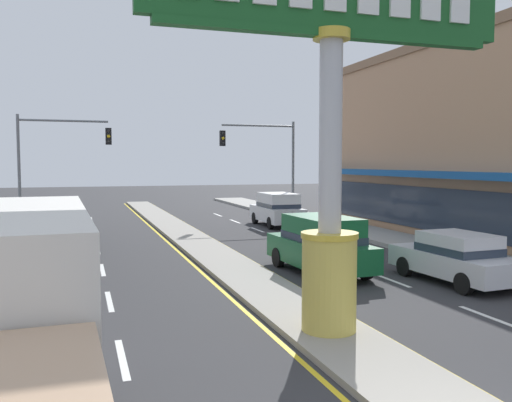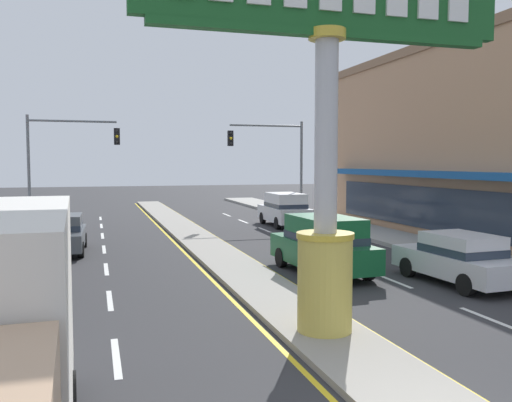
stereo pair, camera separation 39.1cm
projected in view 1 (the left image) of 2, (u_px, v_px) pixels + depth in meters
name	position (u px, v px, depth m)	size (l,w,h in m)	color
median_strip	(198.00, 244.00, 23.93)	(1.86, 52.00, 0.14)	gray
sidewalk_right	(399.00, 240.00, 24.81)	(2.83, 60.00, 0.18)	#9E9B93
lane_markings	(204.00, 250.00, 22.65)	(8.60, 52.00, 0.01)	silver
district_sign	(331.00, 119.00, 11.08)	(7.86, 1.20, 7.81)	gold
storefront_right	(512.00, 141.00, 26.43)	(10.39, 22.93, 9.40)	tan
traffic_light_left_side	(54.00, 151.00, 29.23)	(4.86, 0.46, 6.20)	slate
traffic_light_right_side	(267.00, 153.00, 33.49)	(4.86, 0.46, 6.20)	slate
sedan_near_right_lane	(55.00, 234.00, 21.69)	(1.92, 4.34, 1.53)	#4C5156
suv_far_right_lane	(321.00, 244.00, 17.81)	(2.12, 4.68, 1.90)	#14562D
sedan_near_left_lane	(456.00, 257.00, 16.43)	(2.01, 4.39, 1.53)	silver
suv_mid_left_lane	(277.00, 209.00, 31.13)	(2.01, 4.62, 1.90)	white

